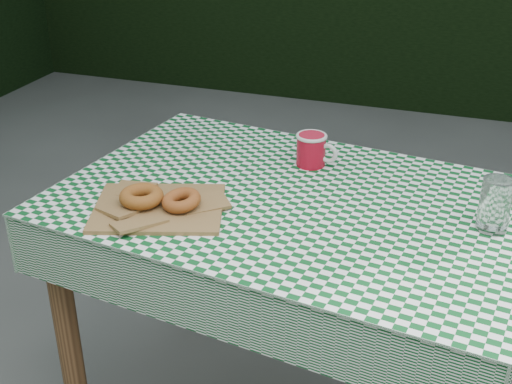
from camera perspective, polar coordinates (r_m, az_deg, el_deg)
table at (r=1.80m, az=2.85°, el=-11.34°), size 1.18×0.87×0.75m
tablecloth at (r=1.59m, az=3.15°, el=-0.60°), size 1.21×0.89×0.01m
paper_bag at (r=1.55m, az=-8.34°, el=-1.26°), size 0.35×0.31×0.02m
bagel_front at (r=1.55m, az=-9.78°, el=-0.36°), size 0.13×0.13×0.03m
bagel_back at (r=1.52m, az=-6.41°, el=-0.70°), size 0.13×0.13×0.03m
coffee_mug at (r=1.75m, az=4.73°, el=3.61°), size 0.17×0.17×0.09m
drinking_glass at (r=1.52m, az=19.77°, el=-1.05°), size 0.08×0.08×0.12m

